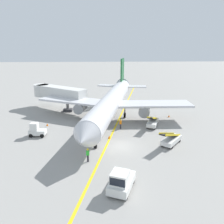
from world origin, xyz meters
name	(u,v)px	position (x,y,z in m)	size (l,w,h in m)	color
ground_plane	(119,146)	(0.00, 0.00, 0.00)	(300.00, 300.00, 0.00)	gray
taxi_line_yellow	(113,132)	(-0.64, 5.00, 0.00)	(0.30, 80.00, 0.01)	yellow
airliner	(112,101)	(-0.52, 11.27, 3.42)	(27.96, 35.03, 10.10)	silver
jet_bridge	(56,93)	(-11.90, 18.71, 3.54)	(11.90, 9.42, 4.85)	silver
pushback_tug	(121,181)	(-0.55, -9.53, 0.99)	(3.07, 4.04, 2.20)	silver
baggage_tug_near_wing	(36,130)	(-12.10, 4.01, 0.93)	(2.48, 1.47, 2.10)	silver
belt_loader_forward_hold	(153,122)	(6.13, 7.39, 0.78)	(2.97, 5.12, 2.59)	silver
belt_loader_aft_hold	(171,139)	(7.12, 0.27, 0.78)	(4.19, 4.62, 2.59)	silver
ground_crew_marshaller	(121,124)	(0.68, 6.43, 0.91)	(0.36, 0.24, 1.70)	#26262D
ground_crew_wing_walker	(88,155)	(-3.98, -3.96, 0.91)	(0.36, 0.24, 1.70)	#26262D
safety_cone_nose_left	(169,116)	(10.34, 12.19, 0.22)	(0.36, 0.36, 0.44)	orange
safety_cone_nose_right	(47,125)	(-11.58, 8.43, 0.22)	(0.36, 0.36, 0.44)	orange
safety_cone_wingtip_left	(109,137)	(-1.27, 2.70, 0.22)	(0.36, 0.36, 0.44)	orange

